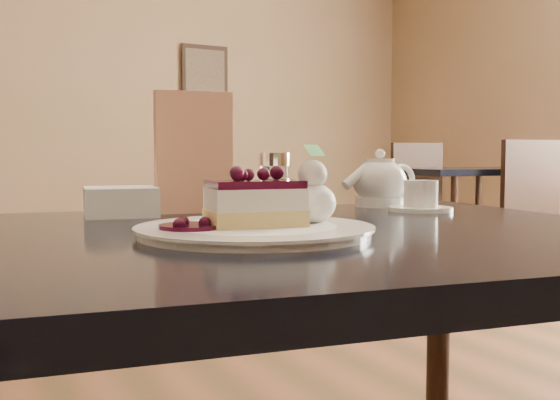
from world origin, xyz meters
name	(u,v)px	position (x,y,z in m)	size (l,w,h in m)	color
main_table	(245,287)	(0.04, 0.18, 0.66)	(1.28, 0.95, 0.74)	black
dessert_plate	(255,231)	(0.03, 0.13, 0.74)	(0.30, 0.30, 0.01)	white
cheesecake_slice	(255,204)	(0.03, 0.13, 0.78)	(0.13, 0.10, 0.06)	#D5B875
whipped_cream	(312,203)	(0.11, 0.13, 0.78)	(0.06, 0.06, 0.06)	white
berry_sauce	(191,227)	(-0.05, 0.14, 0.75)	(0.08, 0.08, 0.01)	#310215
tea_set	(387,186)	(0.45, 0.41, 0.78)	(0.17, 0.23, 0.10)	white
menu_card	(194,153)	(0.07, 0.47, 0.84)	(0.14, 0.03, 0.22)	beige
sugar_shaker	(274,181)	(0.23, 0.47, 0.79)	(0.06, 0.06, 0.11)	white
napkin_stack	(121,202)	(-0.06, 0.47, 0.76)	(0.12, 0.12, 0.05)	white
bg_table_far_right	(466,269)	(2.77, 2.56, 0.07)	(1.10, 1.84, 1.23)	black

